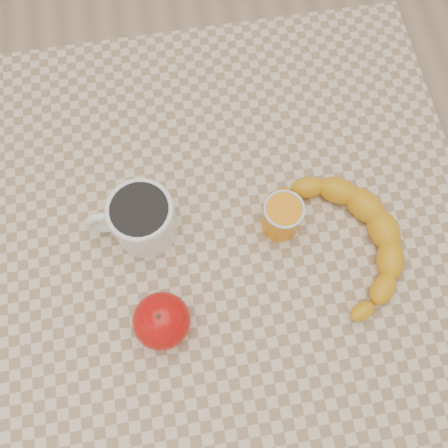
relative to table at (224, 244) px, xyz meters
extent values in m
plane|color=tan|center=(0.00, 0.00, -0.66)|extent=(3.00, 3.00, 0.00)
cube|color=beige|center=(0.00, 0.00, 0.07)|extent=(0.80, 0.80, 0.04)
cube|color=olive|center=(0.00, 0.00, 0.02)|extent=(0.74, 0.74, 0.06)
cylinder|color=olive|center=(0.35, -0.35, -0.31)|extent=(0.05, 0.05, 0.71)
cylinder|color=olive|center=(-0.35, 0.35, -0.31)|extent=(0.05, 0.05, 0.71)
cylinder|color=olive|center=(0.35, 0.35, -0.31)|extent=(0.05, 0.05, 0.71)
cylinder|color=white|center=(-0.12, 0.02, 0.13)|extent=(0.11, 0.11, 0.08)
cylinder|color=black|center=(-0.12, 0.02, 0.16)|extent=(0.09, 0.09, 0.01)
torus|color=white|center=(-0.12, 0.02, 0.17)|extent=(0.10, 0.10, 0.01)
torus|color=white|center=(-0.18, 0.02, 0.13)|extent=(0.06, 0.02, 0.06)
cylinder|color=orange|center=(0.09, -0.01, 0.12)|extent=(0.06, 0.06, 0.07)
torus|color=silver|center=(0.09, -0.01, 0.16)|extent=(0.06, 0.06, 0.00)
ellipsoid|color=#A80509|center=(-0.11, -0.14, 0.12)|extent=(0.09, 0.09, 0.08)
cylinder|color=#382311|center=(-0.11, -0.14, 0.16)|extent=(0.01, 0.01, 0.01)
camera|label=1|loc=(-0.04, -0.26, 0.84)|focal=40.00mm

